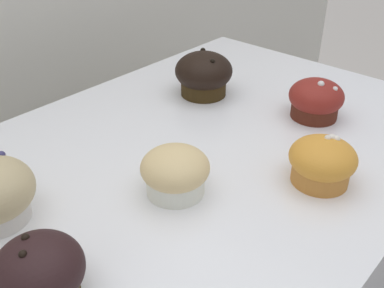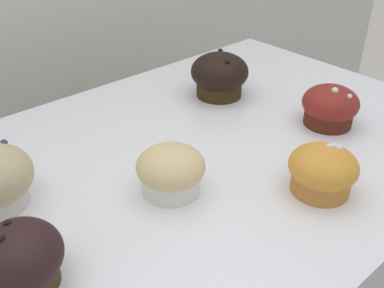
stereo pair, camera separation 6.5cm
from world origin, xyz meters
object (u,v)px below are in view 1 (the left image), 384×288
object	(u,v)px
muffin_back_right	(204,74)
muffin_front_left	(316,100)
muffin_back_left	(40,273)
muffin_front_right	(322,162)
muffin_front_center	(175,172)

from	to	relation	value
muffin_back_right	muffin_front_left	size ratio (longest dim) A/B	1.15
muffin_back_left	muffin_front_right	world-z (taller)	muffin_back_left
muffin_back_left	muffin_front_left	size ratio (longest dim) A/B	0.95
muffin_front_center	muffin_front_left	distance (m)	0.33
muffin_back_right	muffin_front_right	xyz separation A→B (m)	(-0.11, -0.32, -0.01)
muffin_front_center	muffin_front_left	size ratio (longest dim) A/B	0.98
muffin_front_left	muffin_front_right	distance (m)	0.20
muffin_front_center	muffin_back_right	distance (m)	0.32
muffin_back_right	muffin_front_center	bearing A→B (deg)	-146.59
muffin_back_left	muffin_back_right	size ratio (longest dim) A/B	0.83
muffin_front_center	muffin_front_right	size ratio (longest dim) A/B	1.00
muffin_front_center	muffin_back_left	world-z (taller)	muffin_back_left
muffin_back_left	muffin_front_right	bearing A→B (deg)	-16.81
muffin_front_center	muffin_front_right	xyz separation A→B (m)	(0.16, -0.14, 0.00)
muffin_back_right	muffin_front_right	world-z (taller)	muffin_back_right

